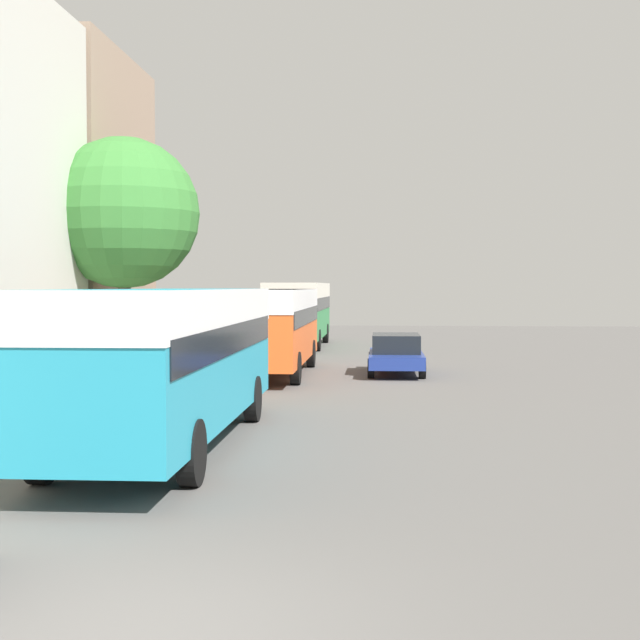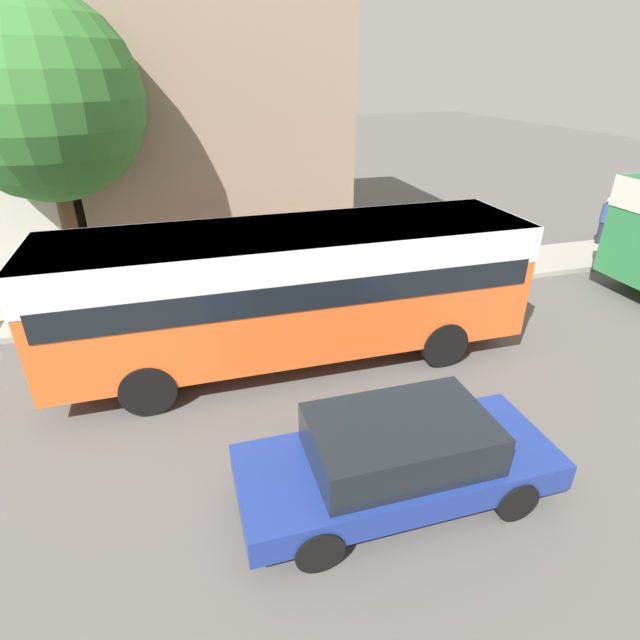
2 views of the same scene
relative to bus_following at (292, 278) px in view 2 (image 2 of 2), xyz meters
name	(u,v)px [view 2 (image 2 of 2)]	position (x,y,z in m)	size (l,w,h in m)	color
building_far_terrace	(207,81)	(-7.68, -0.68, 3.39)	(6.08, 7.26, 10.53)	gray
bus_following	(292,278)	(0.00, 0.00, 0.00)	(2.50, 9.54, 2.87)	#EA5B23
car_crossing	(398,457)	(4.17, 0.53, -1.15)	(1.86, 4.55, 1.35)	navy
pedestrian_walking_away	(605,220)	(-4.28, 11.97, -0.91)	(0.34, 0.34, 1.58)	#232838
street_tree	(40,99)	(-3.65, -4.52, 3.16)	(4.30, 4.30, 7.06)	brown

